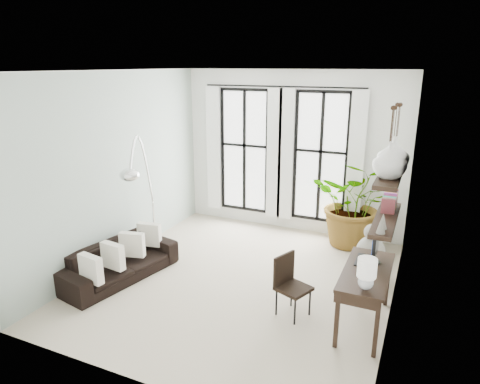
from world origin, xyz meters
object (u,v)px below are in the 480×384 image
Objects in this scene: sofa at (119,262)px; desk at (366,276)px; arc_lamp at (140,166)px; plant at (355,203)px; desk_chair at (289,281)px; buddha at (370,256)px.

sofa is 3.78m from desk.
arc_lamp is at bearing 174.25° from desk.
plant reaches higher than desk_chair.
plant is 1.97× the size of desk_chair.
desk_chair is 1.70m from buddha.
desk is 1.46× the size of buddha.
plant is at bearing 110.67° from buddha.
plant is 1.25× the size of desk.
arc_lamp is 3.92m from buddha.
desk is at bearing 26.28° from desk_chair.
buddha is at bearing -69.33° from plant.
desk is 3.79m from arc_lamp.
arc_lamp reaches higher than plant.
arc_lamp is (-2.67, 0.44, 1.25)m from desk_chair.
buddha is at bearing 16.17° from arc_lamp.
plant reaches higher than buddha.
plant is at bearing 103.58° from desk_chair.
desk is 1.58× the size of desk_chair.
plant is 2.70m from desk.
plant is 3.92m from arc_lamp.
buddha is (-0.11, 1.39, -0.35)m from desk.
arc_lamp is (-3.07, -2.27, 0.89)m from plant.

